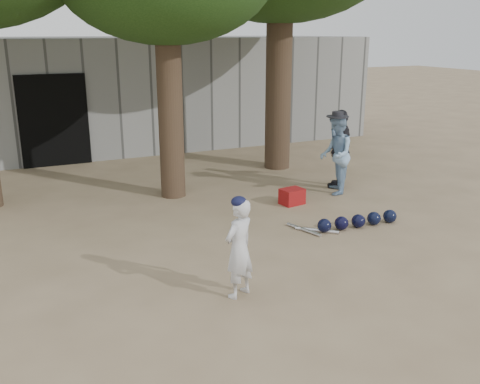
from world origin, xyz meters
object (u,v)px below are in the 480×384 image
boy_player (239,249)px  spectator_dark (340,149)px  red_bag (292,196)px  spectator_blue (336,155)px

boy_player → spectator_dark: 5.28m
boy_player → red_bag: (2.44, 2.93, -0.48)m
boy_player → spectator_blue: 4.80m
spectator_blue → red_bag: bearing=-47.1°
spectator_blue → red_bag: (-1.14, -0.27, -0.65)m
boy_player → red_bag: 3.84m
spectator_dark → spectator_blue: bearing=8.0°
boy_player → spectator_dark: spectator_dark is taller
spectator_dark → red_bag: (-1.48, -0.60, -0.67)m
boy_player → spectator_dark: (3.92, 3.53, 0.19)m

